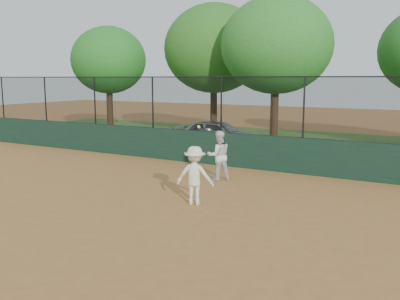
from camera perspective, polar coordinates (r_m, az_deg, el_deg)
The scene contains 10 objects.
ground at distance 11.07m, azimuth -9.37°, elevation -7.41°, with size 80.00×80.00×0.00m, color #A86D36.
back_wall at distance 15.92m, azimuth 4.30°, elevation -0.00°, with size 26.00×0.20×1.20m, color #163122.
grass_strip at distance 21.52m, azimuth 11.18°, elevation 0.65°, with size 36.00×12.00×0.01m, color #2E541A.
parked_car at distance 19.61m, azimuth 2.24°, elevation 1.98°, with size 1.60×3.97×1.35m, color #AAAEB4.
player_second at distance 13.80m, azimuth 2.40°, elevation -0.70°, with size 0.75×0.58×1.54m, color silver.
player_main at distance 11.13m, azimuth -0.66°, elevation -3.27°, with size 1.06×0.78×2.04m.
fence_assembly at distance 15.75m, azimuth 4.27°, elevation 5.89°, with size 26.00×0.06×2.00m.
tree_0 at distance 25.44m, azimuth -11.65°, elevation 11.17°, with size 4.25×3.86×5.94m.
tree_1 at distance 23.35m, azimuth 1.80°, elevation 12.83°, with size 5.25×4.77×6.89m.
tree_2 at distance 20.30m, azimuth 9.72°, elevation 13.08°, with size 4.96×4.51×6.71m.
Camera 1 is at (6.74, -8.19, 3.14)m, focal length 40.00 mm.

